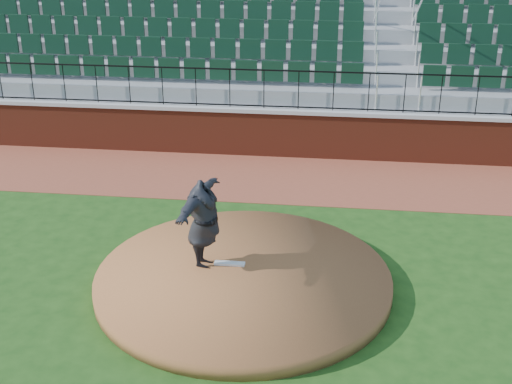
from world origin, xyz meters
TOP-DOWN VIEW (x-y plane):
  - ground at (0.00, 0.00)m, footprint 90.00×90.00m
  - warning_track at (0.00, 5.40)m, footprint 34.00×3.20m
  - field_wall at (0.00, 7.00)m, footprint 34.00×0.35m
  - wall_cap at (0.00, 7.00)m, footprint 34.00×0.45m
  - wall_railing at (0.00, 7.00)m, footprint 34.00×0.05m
  - seating_stands at (0.00, 9.72)m, footprint 34.00×5.10m
  - concourse_wall at (0.00, 12.52)m, footprint 34.00×0.50m
  - pitchers_mound at (-0.08, 0.27)m, footprint 5.24×5.24m
  - pitching_rubber at (-0.37, 0.57)m, footprint 0.56×0.14m
  - pitcher at (-0.82, 0.50)m, footprint 0.80×2.10m

SIDE VIEW (x-z plane):
  - ground at x=0.00m, z-range 0.00..0.00m
  - warning_track at x=0.00m, z-range 0.00..0.01m
  - pitchers_mound at x=-0.08m, z-range 0.00..0.25m
  - pitching_rubber at x=-0.37m, z-range 0.25..0.29m
  - field_wall at x=0.00m, z-range 0.00..1.20m
  - pitcher at x=-0.82m, z-range 0.25..1.92m
  - wall_cap at x=0.00m, z-range 1.20..1.30m
  - wall_railing at x=0.00m, z-range 1.30..2.30m
  - seating_stands at x=0.00m, z-range 0.00..4.60m
  - concourse_wall at x=0.00m, z-range 0.00..5.50m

